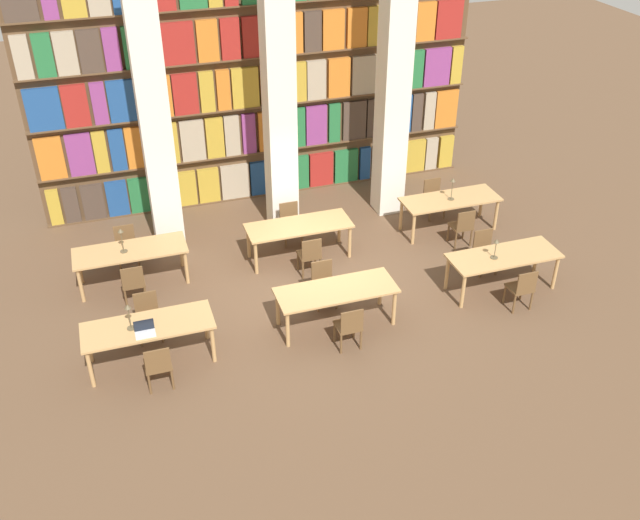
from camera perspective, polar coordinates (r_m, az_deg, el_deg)
ground_plane at (r=13.88m, az=-0.16°, el=-2.14°), size 40.00×40.00×0.00m
bookshelf_bank at (r=16.28m, az=-4.80°, el=13.68°), size 9.99×0.35×5.50m
pillar_left at (r=14.27m, az=-13.22°, el=11.64°), size 0.59×0.59×6.00m
pillar_center at (r=14.67m, az=-3.31°, el=13.01°), size 0.59×0.59×6.00m
pillar_right at (r=15.46m, az=5.92°, el=13.94°), size 0.59×0.59×6.00m
reading_table_0 at (r=12.05m, az=-13.59°, el=-5.40°), size 2.13×0.81×0.77m
chair_0 at (r=11.64m, az=-12.82°, el=-8.20°), size 0.42×0.40×0.86m
chair_1 at (r=12.73m, az=-13.61°, el=-4.30°), size 0.42×0.40×0.86m
desk_lamp_0 at (r=11.80m, az=-15.07°, el=-4.09°), size 0.14×0.14×0.48m
laptop at (r=11.81m, az=-13.83°, el=-5.57°), size 0.32×0.22×0.21m
reading_table_1 at (r=12.53m, az=1.30°, el=-2.68°), size 2.13×0.81×0.77m
chair_2 at (r=12.14m, az=2.36°, el=-5.30°), size 0.42×0.40×0.86m
chair_3 at (r=13.18m, az=0.29°, el=-1.80°), size 0.42×0.40×0.86m
reading_table_2 at (r=13.90m, az=14.48°, el=0.10°), size 2.13×0.81×0.77m
chair_4 at (r=13.55m, az=15.84°, el=-2.15°), size 0.42×0.40×0.86m
chair_5 at (r=14.50m, az=13.02°, el=0.78°), size 0.42×0.40×0.86m
desk_lamp_1 at (r=13.58m, az=13.90°, el=1.14°), size 0.14×0.14×0.41m
reading_table_3 at (r=14.09m, az=-14.93°, el=0.51°), size 2.13×0.81×0.77m
chair_6 at (r=13.62m, az=-14.71°, el=-1.76°), size 0.42×0.40×0.86m
chair_7 at (r=14.79m, az=-15.24°, el=1.12°), size 0.42×0.40×0.86m
desk_lamp_2 at (r=13.84m, az=-15.61°, el=1.84°), size 0.14×0.14×0.50m
reading_table_4 at (r=14.43m, az=-1.71°, el=2.54°), size 2.13×0.81×0.77m
chair_8 at (r=13.99m, az=-0.81°, el=0.44°), size 0.42×0.40×0.86m
chair_9 at (r=15.12m, az=-2.38°, el=3.09°), size 0.42×0.40×0.86m
reading_table_5 at (r=15.68m, az=10.36°, el=4.59°), size 2.13×0.81×0.77m
chair_10 at (r=15.24m, az=11.32°, el=2.69°), size 0.42×0.40×0.86m
chair_11 at (r=16.29m, az=9.07°, el=5.00°), size 0.42×0.40×0.86m
desk_lamp_3 at (r=15.45m, az=10.55°, el=5.89°), size 0.14×0.14×0.50m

